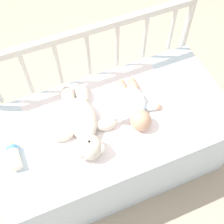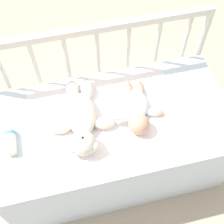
# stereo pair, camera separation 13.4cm
# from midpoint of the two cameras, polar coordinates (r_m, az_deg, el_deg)

# --- Properties ---
(ground_plane) EXTENTS (12.00, 12.00, 0.00)m
(ground_plane) POSITION_cam_midpoint_polar(r_m,az_deg,el_deg) (2.06, 1.96, -9.14)
(ground_plane) COLOR tan
(crib_mattress) EXTENTS (1.23, 0.63, 0.53)m
(crib_mattress) POSITION_cam_midpoint_polar(r_m,az_deg,el_deg) (1.82, 2.20, -5.90)
(crib_mattress) COLOR silver
(crib_mattress) RESTS_ON ground_plane
(crib_rail) EXTENTS (1.23, 0.04, 0.86)m
(crib_rail) POSITION_cam_midpoint_polar(r_m,az_deg,el_deg) (1.72, -0.29, 9.11)
(crib_rail) COLOR beige
(crib_rail) RESTS_ON ground_plane
(blanket) EXTENTS (0.76, 0.52, 0.01)m
(blanket) POSITION_cam_midpoint_polar(r_m,az_deg,el_deg) (1.60, 1.01, -0.83)
(blanket) COLOR white
(blanket) RESTS_ON crib_mattress
(teddy_bear) EXTENTS (0.34, 0.46, 0.12)m
(teddy_bear) POSITION_cam_midpoint_polar(r_m,az_deg,el_deg) (1.54, -3.06, -1.54)
(teddy_bear) COLOR silver
(teddy_bear) RESTS_ON crib_mattress
(baby) EXTENTS (0.28, 0.34, 0.11)m
(baby) POSITION_cam_midpoint_polar(r_m,az_deg,el_deg) (1.59, 6.92, 0.40)
(baby) COLOR white
(baby) RESTS_ON crib_mattress
(baby_bottle) EXTENTS (0.05, 0.15, 0.05)m
(baby_bottle) POSITION_cam_midpoint_polar(r_m,az_deg,el_deg) (1.56, -15.77, -5.26)
(baby_bottle) COLOR #F4E5CC
(baby_bottle) RESTS_ON crib_mattress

